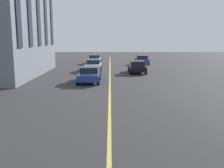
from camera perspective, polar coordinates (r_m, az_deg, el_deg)
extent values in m
cube|color=#D8C64C|center=(16.04, -0.52, -4.06)|extent=(80.00, 0.16, 0.01)
cube|color=silver|center=(40.71, -3.86, 5.36)|extent=(4.40, 1.80, 0.55)
cube|color=#19232D|center=(40.89, -3.85, 6.12)|extent=(1.85, 1.58, 0.50)
cylinder|color=black|center=(39.25, -2.72, 4.79)|extent=(0.64, 0.22, 0.64)
cylinder|color=black|center=(39.36, -5.24, 4.78)|extent=(0.64, 0.22, 0.64)
cylinder|color=black|center=(42.14, -2.56, 5.16)|extent=(0.64, 0.22, 0.64)
cylinder|color=black|center=(42.24, -4.91, 5.14)|extent=(0.64, 0.22, 0.64)
cube|color=navy|center=(23.45, -5.05, 1.88)|extent=(4.40, 1.80, 0.55)
cube|color=#19232D|center=(23.60, -5.02, 3.22)|extent=(1.85, 1.58, 0.50)
cylinder|color=black|center=(22.01, -3.10, 0.64)|extent=(0.64, 0.22, 0.64)
cylinder|color=black|center=(22.16, -7.56, 0.63)|extent=(0.64, 0.22, 0.64)
cylinder|color=black|center=(24.87, -2.79, 1.74)|extent=(0.64, 0.22, 0.64)
cylinder|color=black|center=(25.00, -6.75, 1.72)|extent=(0.64, 0.22, 0.64)
cube|color=black|center=(29.77, 5.58, 3.57)|extent=(3.90, 1.75, 0.55)
cube|color=#19232D|center=(29.52, 5.63, 4.59)|extent=(1.64, 1.54, 0.55)
cylinder|color=black|center=(31.00, 3.78, 3.34)|extent=(0.60, 0.21, 0.60)
cylinder|color=black|center=(31.17, 6.86, 3.33)|extent=(0.60, 0.21, 0.60)
cylinder|color=black|center=(28.45, 4.15, 2.73)|extent=(0.60, 0.21, 0.60)
cylinder|color=black|center=(28.63, 7.50, 2.72)|extent=(0.60, 0.21, 0.60)
cube|color=silver|center=(31.61, -4.14, 4.00)|extent=(4.40, 1.80, 0.55)
cube|color=#19232D|center=(31.78, -4.13, 4.99)|extent=(1.85, 1.58, 0.50)
cylinder|color=black|center=(30.15, -2.67, 3.20)|extent=(0.64, 0.22, 0.64)
cylinder|color=black|center=(30.27, -5.94, 3.19)|extent=(0.64, 0.22, 0.64)
cylinder|color=black|center=(33.04, -2.47, 3.80)|extent=(0.64, 0.22, 0.64)
cylinder|color=black|center=(33.14, -5.47, 3.79)|extent=(0.64, 0.22, 0.64)
cube|color=navy|center=(40.17, 6.59, 5.25)|extent=(4.40, 1.80, 0.55)
cube|color=#19232D|center=(39.91, 6.64, 5.98)|extent=(1.85, 1.58, 0.50)
cylinder|color=black|center=(41.53, 5.15, 5.05)|extent=(0.64, 0.22, 0.64)
cylinder|color=black|center=(41.74, 7.52, 5.03)|extent=(0.64, 0.22, 0.64)
cylinder|color=black|center=(38.66, 5.56, 4.68)|extent=(0.64, 0.22, 0.64)
cylinder|color=black|center=(38.87, 8.11, 4.65)|extent=(0.64, 0.22, 0.64)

